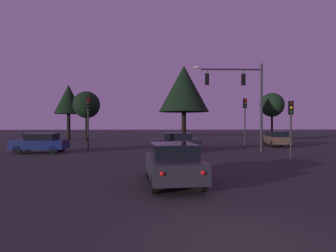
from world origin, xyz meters
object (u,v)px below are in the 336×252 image
Objects in this scene: traffic_light_corner_right at (245,113)px; tree_center_horizon at (69,99)px; traffic_light_median at (291,117)px; traffic_light_corner_left at (88,113)px; tree_left_far at (87,105)px; car_far_lane at (277,138)px; tree_behind_sign at (184,89)px; car_crossing_left at (176,142)px; tree_right_cluster at (272,105)px; car_crossing_right at (40,143)px; traffic_signal_mast_arm at (243,91)px; car_nearside_lane at (173,163)px.

tree_center_horizon is (-20.87, 16.94, 2.59)m from traffic_light_corner_right.
traffic_light_corner_right reaches higher than traffic_light_median.
traffic_light_corner_left is 15.46m from traffic_light_median.
car_far_lane is at bearing -27.07° from tree_left_far.
tree_left_far is 5.59m from tree_center_horizon.
car_far_lane is 0.57× the size of tree_behind_sign.
tree_center_horizon is (-3.55, 4.19, 1.06)m from tree_left_far.
tree_right_cluster is (14.64, 16.16, 4.07)m from car_crossing_left.
car_crossing_left is 10.53m from car_crossing_right.
tree_center_horizon is at bearing 130.30° from tree_left_far.
traffic_signal_mast_arm is 0.88× the size of tree_behind_sign.
traffic_light_corner_right reaches higher than car_crossing_left.
traffic_light_corner_left is 18.29m from car_far_lane.
traffic_light_corner_right is 0.70× the size of tree_left_far.
tree_right_cluster is (9.32, 16.51, 0.02)m from traffic_signal_mast_arm.
car_crossing_right is (-15.84, -0.01, -4.05)m from traffic_signal_mast_arm.
car_nearside_lane is 32.85m from tree_right_cluster.
traffic_signal_mast_arm reaches higher than tree_left_far.
traffic_light_corner_right is 1.03× the size of car_nearside_lane.
car_crossing_right is 21.42m from tree_center_horizon.
car_nearside_lane is at bearing -97.52° from tree_behind_sign.
traffic_light_corner_left is at bearing -151.52° from tree_behind_sign.
tree_left_far reaches higher than car_crossing_left.
traffic_light_median is 21.98m from tree_right_cluster.
traffic_signal_mast_arm is 12.71m from traffic_light_corner_left.
tree_right_cluster is at bearing 34.67° from traffic_light_corner_left.
traffic_light_corner_right reaches higher than car_nearside_lane.
traffic_light_median is 0.83× the size of car_far_lane.
tree_behind_sign reaches higher than traffic_light_corner_right.
car_crossing_right is (-17.78, 4.07, -1.89)m from traffic_light_median.
traffic_light_corner_right is at bearing 63.40° from car_nearside_lane.
car_nearside_lane is at bearing -52.01° from car_crossing_right.
traffic_signal_mast_arm is 14.23m from car_nearside_lane.
tree_center_horizon reaches higher than tree_left_far.
tree_right_cluster is (25.32, 0.21, 0.09)m from tree_left_far.
car_crossing_left is (-7.26, 4.43, -1.89)m from traffic_light_median.
traffic_light_corner_right is 27.01m from tree_center_horizon.
traffic_light_corner_right reaches higher than traffic_light_corner_left.
car_nearside_lane is 0.68× the size of tree_left_far.
car_crossing_left is at bearing -153.98° from car_far_lane.
traffic_light_median is 27.22m from tree_left_far.
tree_left_far is (-21.17, 10.82, 3.98)m from car_far_lane.
traffic_light_median is 12.11m from tree_behind_sign.
car_nearside_lane is 30.13m from tree_left_far.
tree_left_far reaches higher than traffic_light_corner_left.
car_crossing_left is (1.15, 12.36, -0.00)m from car_nearside_lane.
tree_behind_sign reaches higher than car_nearside_lane.
tree_left_far is at bearing 131.37° from traffic_light_median.
traffic_light_median is at bearing -48.63° from tree_left_far.
traffic_light_median is at bearing -109.74° from tree_right_cluster.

